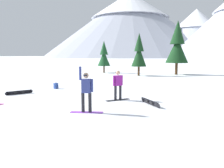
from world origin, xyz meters
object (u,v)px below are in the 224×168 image
loose_snowboard_near_left (19,92)px  pine_tree_short (104,55)px  snowboarder_midground (118,85)px  loose_snowboard_far_spare (150,102)px  pine_tree_twin (177,45)px  pine_tree_broad (139,52)px  backpack_blue (56,86)px  snowboarder_foreground (86,91)px

loose_snowboard_near_left → pine_tree_short: size_ratio=0.35×
snowboarder_midground → loose_snowboard_far_spare: size_ratio=1.23×
loose_snowboard_near_left → pine_tree_twin: 21.25m
snowboarder_midground → pine_tree_broad: pine_tree_broad is taller
backpack_blue → loose_snowboard_near_left: bearing=-103.6°
snowboarder_foreground → loose_snowboard_near_left: (-6.48, 2.21, -0.86)m
snowboarder_foreground → pine_tree_short: 22.42m
snowboarder_foreground → pine_tree_broad: size_ratio=0.39×
loose_snowboard_far_spare → pine_tree_twin: 19.53m
loose_snowboard_far_spare → pine_tree_twin: pine_tree_twin is taller
pine_tree_short → backpack_blue: bearing=-77.6°
loose_snowboard_near_left → loose_snowboard_far_spare: (8.74, 0.42, 0.02)m
snowboarder_foreground → snowboarder_midground: bearing=85.5°
loose_snowboard_far_spare → pine_tree_short: (-11.38, 17.80, 2.38)m
pine_tree_broad → pine_tree_short: size_ratio=1.15×
backpack_blue → snowboarder_foreground: bearing=-41.7°
snowboarder_midground → loose_snowboard_far_spare: (2.01, -0.48, -0.76)m
snowboarder_foreground → backpack_blue: 7.77m
backpack_blue → pine_tree_twin: (6.75, 16.61, 3.64)m
loose_snowboard_near_left → backpack_blue: size_ratio=3.41×
loose_snowboard_far_spare → pine_tree_short: pine_tree_short is taller
snowboarder_midground → pine_tree_twin: 18.90m
loose_snowboard_far_spare → backpack_blue: bearing=162.6°
snowboarder_midground → pine_tree_short: 19.76m
backpack_blue → pine_tree_twin: pine_tree_twin is taller
pine_tree_broad → pine_tree_twin: pine_tree_twin is taller
loose_snowboard_near_left → snowboarder_midground: bearing=7.6°
snowboarder_foreground → backpack_blue: (-5.77, 5.15, -0.78)m
snowboarder_midground → backpack_blue: 6.39m
snowboarder_foreground → pine_tree_broad: (-3.11, 18.10, 1.91)m
snowboarder_foreground → pine_tree_broad: 18.46m
snowboarder_foreground → loose_snowboard_far_spare: snowboarder_foreground is taller
loose_snowboard_near_left → loose_snowboard_far_spare: 8.75m
loose_snowboard_near_left → pine_tree_twin: pine_tree_twin is taller
backpack_blue → loose_snowboard_far_spare: bearing=-17.4°
snowboarder_foreground → pine_tree_short: size_ratio=0.45×
backpack_blue → pine_tree_broad: size_ratio=0.09×
loose_snowboard_near_left → loose_snowboard_far_spare: size_ratio=1.16×
backpack_blue → pine_tree_short: pine_tree_short is taller
snowboarder_foreground → backpack_blue: bearing=138.3°
snowboarder_foreground → loose_snowboard_far_spare: size_ratio=1.49×
snowboarder_midground → backpack_blue: (-6.02, 2.04, -0.69)m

